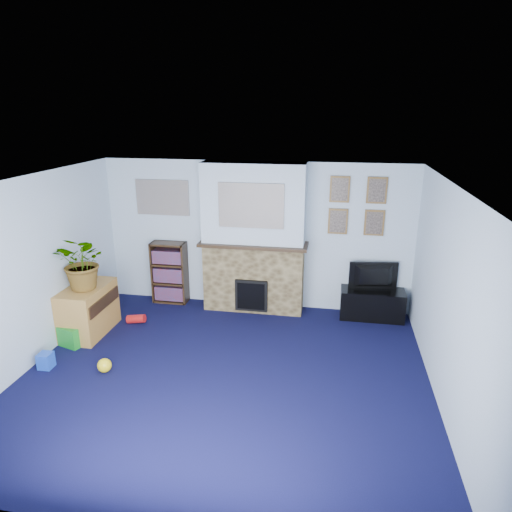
% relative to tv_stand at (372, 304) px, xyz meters
% --- Properties ---
extents(floor, '(5.00, 4.50, 0.01)m').
position_rel_tv_stand_xyz_m(floor, '(-1.90, -2.03, -0.23)').
color(floor, black).
rests_on(floor, ground).
extents(ceiling, '(5.00, 4.50, 0.01)m').
position_rel_tv_stand_xyz_m(ceiling, '(-1.90, -2.03, 2.17)').
color(ceiling, white).
rests_on(ceiling, wall_back).
extents(wall_back, '(5.00, 0.04, 2.40)m').
position_rel_tv_stand_xyz_m(wall_back, '(-1.90, 0.22, 0.97)').
color(wall_back, silver).
rests_on(wall_back, ground).
extents(wall_front, '(5.00, 0.04, 2.40)m').
position_rel_tv_stand_xyz_m(wall_front, '(-1.90, -4.28, 0.97)').
color(wall_front, silver).
rests_on(wall_front, ground).
extents(wall_left, '(0.04, 4.50, 2.40)m').
position_rel_tv_stand_xyz_m(wall_left, '(-4.40, -2.03, 0.97)').
color(wall_left, silver).
rests_on(wall_left, ground).
extents(wall_right, '(0.04, 4.50, 2.40)m').
position_rel_tv_stand_xyz_m(wall_right, '(0.60, -2.03, 0.97)').
color(wall_right, silver).
rests_on(wall_right, ground).
extents(chimney_breast, '(1.72, 0.50, 2.40)m').
position_rel_tv_stand_xyz_m(chimney_breast, '(-1.90, 0.02, 0.96)').
color(chimney_breast, brown).
rests_on(chimney_breast, ground).
extents(collage_main, '(1.00, 0.03, 0.68)m').
position_rel_tv_stand_xyz_m(collage_main, '(-1.90, -0.19, 1.55)').
color(collage_main, gray).
rests_on(collage_main, chimney_breast).
extents(collage_left, '(0.90, 0.03, 0.58)m').
position_rel_tv_stand_xyz_m(collage_left, '(-3.45, 0.21, 1.55)').
color(collage_left, gray).
rests_on(collage_left, wall_back).
extents(portrait_tl, '(0.30, 0.03, 0.40)m').
position_rel_tv_stand_xyz_m(portrait_tl, '(-0.60, 0.20, 1.77)').
color(portrait_tl, brown).
rests_on(portrait_tl, wall_back).
extents(portrait_tr, '(0.30, 0.03, 0.40)m').
position_rel_tv_stand_xyz_m(portrait_tr, '(-0.05, 0.20, 1.77)').
color(portrait_tr, brown).
rests_on(portrait_tr, wall_back).
extents(portrait_bl, '(0.30, 0.03, 0.40)m').
position_rel_tv_stand_xyz_m(portrait_bl, '(-0.60, 0.20, 1.27)').
color(portrait_bl, brown).
rests_on(portrait_bl, wall_back).
extents(portrait_br, '(0.30, 0.03, 0.40)m').
position_rel_tv_stand_xyz_m(portrait_br, '(-0.05, 0.20, 1.27)').
color(portrait_br, brown).
rests_on(portrait_br, wall_back).
extents(tv_stand, '(0.98, 0.41, 0.47)m').
position_rel_tv_stand_xyz_m(tv_stand, '(0.00, 0.00, 0.00)').
color(tv_stand, black).
rests_on(tv_stand, ground).
extents(television, '(0.76, 0.21, 0.43)m').
position_rel_tv_stand_xyz_m(television, '(0.00, 0.02, 0.46)').
color(television, black).
rests_on(television, tv_stand).
extents(bookshelf, '(0.58, 0.28, 1.05)m').
position_rel_tv_stand_xyz_m(bookshelf, '(-3.36, 0.08, 0.28)').
color(bookshelf, '#301F11').
rests_on(bookshelf, ground).
extents(sideboard, '(0.52, 0.93, 0.72)m').
position_rel_tv_stand_xyz_m(sideboard, '(-4.14, -1.22, 0.12)').
color(sideboard, '#B38039').
rests_on(sideboard, ground).
extents(potted_plant, '(0.78, 0.70, 0.80)m').
position_rel_tv_stand_xyz_m(potted_plant, '(-4.09, -1.27, 0.89)').
color(potted_plant, '#26661E').
rests_on(potted_plant, sideboard).
extents(mantel_clock, '(0.11, 0.07, 0.15)m').
position_rel_tv_stand_xyz_m(mantel_clock, '(-1.97, -0.03, 1.00)').
color(mantel_clock, gold).
rests_on(mantel_clock, chimney_breast).
extents(mantel_candle, '(0.05, 0.05, 0.15)m').
position_rel_tv_stand_xyz_m(mantel_candle, '(-1.57, -0.03, 1.01)').
color(mantel_candle, '#B2BFC6').
rests_on(mantel_candle, chimney_breast).
extents(mantel_teddy, '(0.14, 0.14, 0.14)m').
position_rel_tv_stand_xyz_m(mantel_teddy, '(-2.42, -0.03, 0.99)').
color(mantel_teddy, gray).
rests_on(mantel_teddy, chimney_breast).
extents(mantel_can, '(0.06, 0.06, 0.11)m').
position_rel_tv_stand_xyz_m(mantel_can, '(-1.19, -0.03, 0.99)').
color(mantel_can, blue).
rests_on(mantel_can, chimney_breast).
extents(green_crate, '(0.43, 0.38, 0.29)m').
position_rel_tv_stand_xyz_m(green_crate, '(-4.20, -1.60, -0.08)').
color(green_crate, '#198C26').
rests_on(green_crate, ground).
extents(toy_ball, '(0.18, 0.18, 0.18)m').
position_rel_tv_stand_xyz_m(toy_ball, '(-3.42, -2.19, -0.14)').
color(toy_ball, yellow).
rests_on(toy_ball, ground).
extents(toy_block, '(0.17, 0.17, 0.20)m').
position_rel_tv_stand_xyz_m(toy_block, '(-4.20, -2.23, -0.12)').
color(toy_block, blue).
rests_on(toy_block, ground).
extents(toy_tube, '(0.30, 0.13, 0.17)m').
position_rel_tv_stand_xyz_m(toy_tube, '(-3.60, -0.83, -0.15)').
color(toy_tube, red).
rests_on(toy_tube, ground).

